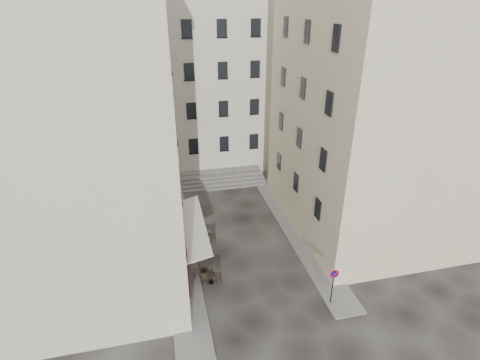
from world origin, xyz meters
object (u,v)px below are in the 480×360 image
object	(u,v)px
bistro_table_a	(211,277)
no_parking_sign	(333,280)
bistro_table_b	(204,273)
pedestrian	(197,237)

from	to	relation	value
bistro_table_a	no_parking_sign	bearing A→B (deg)	-27.09
bistro_table_b	no_parking_sign	bearing A→B (deg)	-29.25
no_parking_sign	bistro_table_b	bearing A→B (deg)	152.77
no_parking_sign	bistro_table_a	xyz separation A→B (m)	(-6.63, 3.39, -1.35)
no_parking_sign	bistro_table_a	distance (m)	7.57
pedestrian	no_parking_sign	bearing A→B (deg)	94.27
bistro_table_a	pedestrian	xyz separation A→B (m)	(-0.35, 3.91, 0.52)
bistro_table_a	bistro_table_b	world-z (taller)	bistro_table_a
bistro_table_a	pedestrian	distance (m)	3.96
bistro_table_b	pedestrian	xyz separation A→B (m)	(0.05, 3.36, 0.54)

